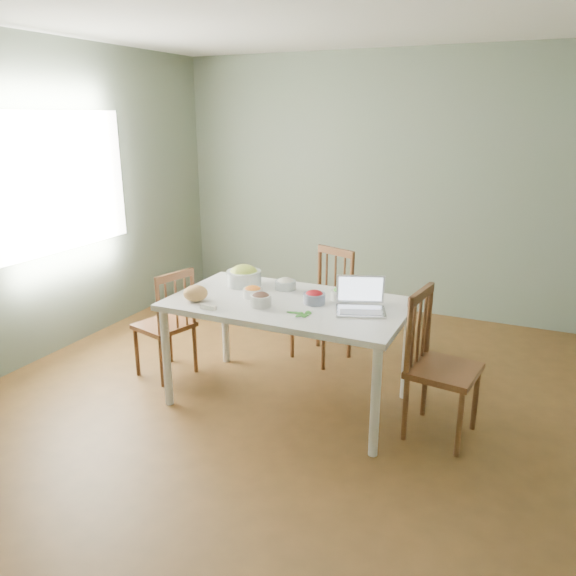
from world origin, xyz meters
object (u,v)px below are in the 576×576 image
at_px(chair_left, 164,323).
at_px(chair_right, 444,367).
at_px(dining_table, 288,352).
at_px(laptop, 361,296).
at_px(bread_boule, 196,293).
at_px(chair_far, 321,306).
at_px(bowl_squash, 244,276).

bearing_deg(chair_left, chair_right, 105.17).
distance_m(dining_table, chair_right, 1.12).
xyz_separation_m(chair_left, chair_right, (2.22, 0.01, 0.04)).
bearing_deg(chair_right, laptop, 99.11).
height_order(chair_right, bread_boule, chair_right).
xyz_separation_m(dining_table, chair_far, (-0.07, 0.84, 0.09)).
bearing_deg(chair_far, chair_right, -15.20).
bearing_deg(bread_boule, chair_left, 152.44).
bearing_deg(laptop, chair_left, 159.93).
xyz_separation_m(bread_boule, laptop, (1.15, 0.26, 0.06)).
relative_size(dining_table, chair_left, 1.86).
distance_m(bread_boule, bowl_squash, 0.50).
relative_size(chair_far, chair_right, 0.97).
bearing_deg(chair_far, chair_left, -121.23).
xyz_separation_m(dining_table, bread_boule, (-0.61, -0.26, 0.45)).
bearing_deg(dining_table, chair_right, 0.35).
distance_m(chair_far, laptop, 1.13).
height_order(chair_left, bowl_squash, bowl_squash).
height_order(chair_far, chair_left, chair_far).
bearing_deg(chair_far, laptop, -34.32).
height_order(dining_table, chair_left, chair_left).
bearing_deg(bowl_squash, bread_boule, -104.94).
distance_m(dining_table, chair_left, 1.11).
bearing_deg(bread_boule, chair_far, 64.07).
relative_size(bread_boule, bowl_squash, 0.65).
height_order(bread_boule, bowl_squash, bowl_squash).
height_order(dining_table, laptop, laptop).
bearing_deg(chair_far, bread_boule, -96.14).
xyz_separation_m(dining_table, bowl_squash, (-0.48, 0.22, 0.47)).
relative_size(bowl_squash, laptop, 0.81).
bearing_deg(chair_right, bowl_squash, 90.21).
bearing_deg(dining_table, bowl_squash, 155.61).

